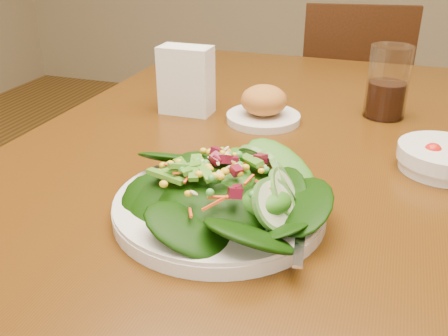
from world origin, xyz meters
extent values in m
cube|color=#4A260B|center=(0.00, 0.00, 0.73)|extent=(0.90, 1.40, 0.04)
cylinder|color=#37190B|center=(-0.39, 0.64, 0.35)|extent=(0.07, 0.07, 0.71)
cylinder|color=#37190B|center=(0.39, 0.64, 0.35)|extent=(0.07, 0.07, 0.71)
cube|color=#37190B|center=(0.07, 1.15, 0.42)|extent=(0.47, 0.47, 0.04)
cylinder|color=#37190B|center=(0.21, 1.36, 0.20)|extent=(0.04, 0.04, 0.40)
cylinder|color=#37190B|center=(-0.13, 1.30, 0.20)|extent=(0.04, 0.04, 0.40)
cylinder|color=#37190B|center=(0.27, 1.01, 0.20)|extent=(0.04, 0.04, 0.40)
cylinder|color=#37190B|center=(-0.07, 0.95, 0.20)|extent=(0.04, 0.04, 0.40)
cube|color=#37190B|center=(0.10, 0.96, 0.66)|extent=(0.39, 0.10, 0.44)
cylinder|color=white|center=(0.02, -0.28, 0.76)|extent=(0.30, 0.30, 0.02)
ellipsoid|color=black|center=(0.02, -0.28, 0.79)|extent=(0.21, 0.21, 0.05)
cube|color=silver|center=(0.15, -0.31, 0.77)|extent=(0.05, 0.18, 0.01)
cylinder|color=white|center=(-0.02, 0.10, 0.76)|extent=(0.16, 0.16, 0.02)
ellipsoid|color=#BE6C2E|center=(-0.02, 0.10, 0.80)|extent=(0.10, 0.10, 0.06)
cylinder|color=white|center=(0.33, -0.03, 0.77)|extent=(0.15, 0.15, 0.04)
sphere|color=red|center=(0.31, -0.04, 0.78)|extent=(0.03, 0.03, 0.03)
cylinder|color=silver|center=(0.22, 0.22, 0.83)|extent=(0.09, 0.09, 0.15)
cylinder|color=black|center=(0.22, 0.22, 0.79)|extent=(0.08, 0.08, 0.08)
cube|color=white|center=(-0.19, 0.10, 0.82)|extent=(0.11, 0.06, 0.15)
cube|color=white|center=(-0.19, 0.10, 0.83)|extent=(0.10, 0.05, 0.12)
camera|label=1|loc=(0.22, -0.86, 1.12)|focal=40.00mm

